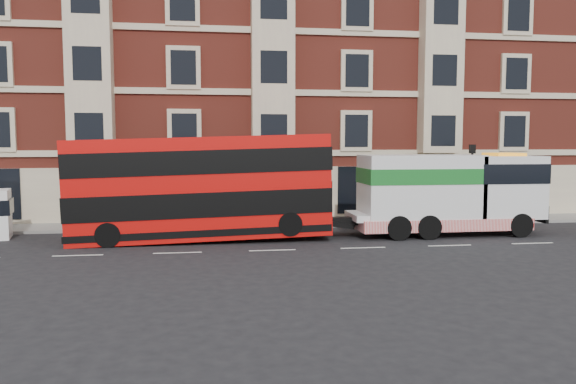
% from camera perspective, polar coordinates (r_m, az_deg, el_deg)
% --- Properties ---
extents(ground, '(120.00, 120.00, 0.00)m').
position_cam_1_polar(ground, '(24.15, -1.60, -5.94)').
color(ground, black).
rests_on(ground, ground).
extents(sidewalk, '(90.00, 3.00, 0.15)m').
position_cam_1_polar(sidewalk, '(31.50, -3.13, -3.24)').
color(sidewalk, slate).
rests_on(sidewalk, ground).
extents(victorian_terrace, '(45.00, 12.00, 20.40)m').
position_cam_1_polar(victorian_terrace, '(39.08, -3.42, 13.05)').
color(victorian_terrace, maroon).
rests_on(victorian_terrace, ground).
extents(lamp_post_west, '(0.35, 0.15, 4.35)m').
position_cam_1_polar(lamp_post_west, '(30.01, -14.43, 1.20)').
color(lamp_post_west, black).
rests_on(lamp_post_west, sidewalk).
extents(lamp_post_east, '(0.35, 0.15, 4.35)m').
position_cam_1_polar(lamp_post_east, '(33.23, 18.15, 1.46)').
color(lamp_post_east, black).
rests_on(lamp_post_east, sidewalk).
extents(double_decker_bus, '(11.98, 2.75, 4.85)m').
position_cam_1_polar(double_decker_bus, '(26.53, -8.85, 0.59)').
color(double_decker_bus, red).
rests_on(double_decker_bus, ground).
extents(tow_truck, '(9.59, 2.84, 4.00)m').
position_cam_1_polar(tow_truck, '(29.02, 15.72, -0.06)').
color(tow_truck, silver).
rests_on(tow_truck, ground).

